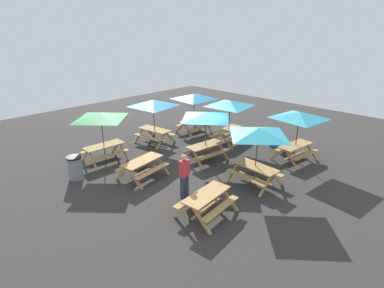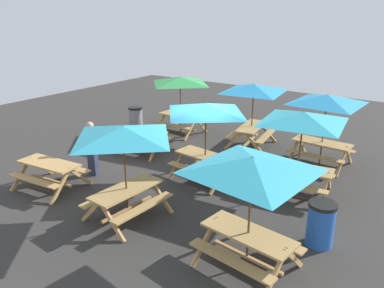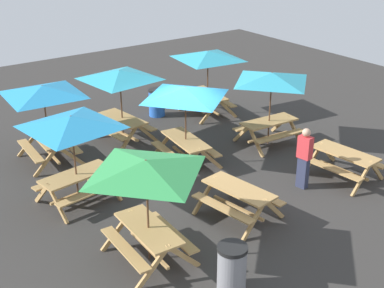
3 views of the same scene
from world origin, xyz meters
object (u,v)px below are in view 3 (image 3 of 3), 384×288
picnic_table_4 (120,80)px  picnic_table_1 (146,174)px  picnic_table_8 (344,159)px  person_standing (304,157)px  picnic_table_7 (239,195)px  picnic_table_0 (72,128)px  trash_bin_gray (232,268)px  trash_bin_blue (157,102)px  picnic_table_5 (186,98)px  picnic_table_2 (208,60)px  picnic_table_6 (43,96)px  picnic_table_3 (272,83)px

picnic_table_4 → picnic_table_1: bearing=-31.0°
picnic_table_8 → person_standing: size_ratio=1.15×
picnic_table_7 → picnic_table_0: bearing=-144.4°
picnic_table_0 → picnic_table_7: 4.27m
trash_bin_gray → trash_bin_blue: size_ratio=1.00×
picnic_table_5 → trash_bin_blue: bearing=166.0°
picnic_table_7 → person_standing: size_ratio=1.19×
picnic_table_8 → picnic_table_2: bearing=174.2°
picnic_table_8 → person_standing: person_standing is taller
picnic_table_5 → picnic_table_8: size_ratio=1.21×
picnic_table_0 → picnic_table_6: size_ratio=0.99×
picnic_table_1 → picnic_table_3: same height
trash_bin_blue → picnic_table_7: bearing=-16.7°
picnic_table_5 → picnic_table_7: bearing=-5.4°
picnic_table_8 → trash_bin_gray: (1.84, -5.47, -0.07)m
trash_bin_gray → picnic_table_2: bearing=145.5°
picnic_table_4 → picnic_table_6: (0.10, -2.46, 0.00)m
picnic_table_5 → trash_bin_blue: size_ratio=2.38×
picnic_table_7 → picnic_table_2: bearing=140.3°
trash_bin_blue → trash_bin_gray: bearing=-23.8°
picnic_table_0 → person_standing: (2.76, 5.12, -1.10)m
picnic_table_7 → person_standing: (-0.13, 2.32, 0.32)m
picnic_table_4 → picnic_table_7: bearing=-7.0°
picnic_table_6 → trash_bin_blue: size_ratio=2.88×
picnic_table_7 → picnic_table_8: (0.14, 3.62, 0.00)m
trash_bin_gray → trash_bin_blue: bearing=156.2°
picnic_table_6 → trash_bin_gray: size_ratio=2.88×
picnic_table_0 → picnic_table_4: 3.94m
picnic_table_4 → picnic_table_5: (2.55, 0.64, 0.00)m
picnic_table_0 → picnic_table_4: bearing=36.6°
picnic_table_2 → picnic_table_8: size_ratio=1.46×
picnic_table_5 → person_standing: size_ratio=1.40×
picnic_table_2 → picnic_table_4: same height
picnic_table_2 → picnic_table_3: bearing=6.2°
picnic_table_3 → picnic_table_7: bearing=-138.5°
picnic_table_1 → picnic_table_3: bearing=118.2°
picnic_table_2 → trash_bin_gray: picnic_table_2 is taller
picnic_table_1 → person_standing: (-0.34, 4.93, -1.10)m
trash_bin_gray → picnic_table_4: bearing=166.3°
picnic_table_4 → picnic_table_0: bearing=-52.4°
picnic_table_7 → picnic_table_1: bearing=-94.0°
picnic_table_1 → picnic_table_7: (-0.21, 2.61, -1.43)m
picnic_table_0 → person_standing: picnic_table_0 is taller
picnic_table_5 → picnic_table_6: 3.96m
picnic_table_7 → trash_bin_gray: bearing=-51.5°
picnic_table_1 → trash_bin_blue: size_ratio=2.38×
picnic_table_4 → picnic_table_6: 2.47m
picnic_table_2 → picnic_table_4: (0.33, -3.61, 0.00)m
picnic_table_1 → picnic_table_4: 6.42m
picnic_table_1 → picnic_table_6: size_ratio=0.83×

